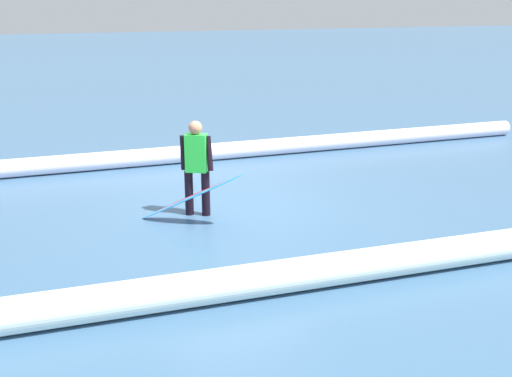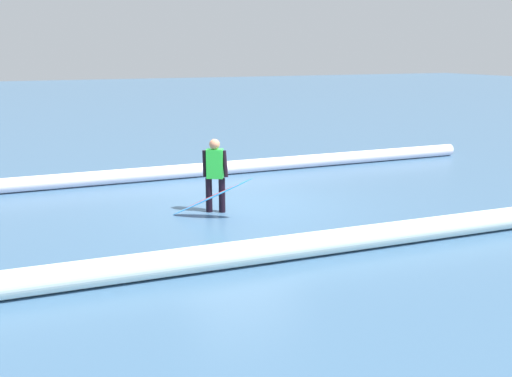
# 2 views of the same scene
# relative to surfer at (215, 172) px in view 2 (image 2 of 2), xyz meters

# --- Properties ---
(ground_plane) EXTENTS (120.43, 120.43, 0.00)m
(ground_plane) POSITION_rel_surfer_xyz_m (-0.74, -0.30, -0.88)
(ground_plane) COLOR #3B5F81
(surfer) EXTENTS (0.47, 0.37, 1.58)m
(surfer) POSITION_rel_surfer_xyz_m (0.00, 0.00, 0.00)
(surfer) COLOR black
(surfer) RESTS_ON ground_plane
(surfboard) EXTENTS (1.57, 1.22, 0.92)m
(surfboard) POSITION_rel_surfer_xyz_m (0.20, 0.37, -0.44)
(surfboard) COLOR #268CE5
(surfboard) RESTS_ON ground_plane
(wave_crest_foreground) EXTENTS (17.60, 0.87, 0.37)m
(wave_crest_foreground) POSITION_rel_surfer_xyz_m (-0.49, -3.38, -0.70)
(wave_crest_foreground) COLOR white
(wave_crest_foreground) RESTS_ON ground_plane
(wave_crest_midground) EXTENTS (23.37, 1.65, 0.41)m
(wave_crest_midground) POSITION_rel_surfer_xyz_m (-1.29, 3.11, -0.68)
(wave_crest_midground) COLOR white
(wave_crest_midground) RESTS_ON ground_plane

